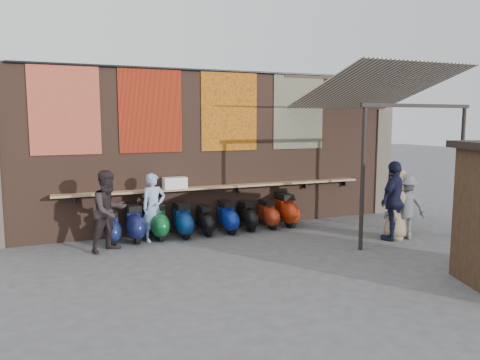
{
  "coord_description": "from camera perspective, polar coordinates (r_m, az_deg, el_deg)",
  "views": [
    {
      "loc": [
        -4.08,
        -8.61,
        2.76
      ],
      "look_at": [
        0.05,
        1.2,
        1.4
      ],
      "focal_mm": 35.0,
      "sensor_mm": 36.0,
      "label": 1
    }
  ],
  "objects": [
    {
      "name": "shopper_navy",
      "position": [
        11.36,
        18.29,
        -2.41
      ],
      "size": [
        1.17,
        0.82,
        1.84
      ],
      "primitive_type": "imported",
      "rotation": [
        0.0,
        0.0,
        3.52
      ],
      "color": "#161832",
      "rests_on": "ground"
    },
    {
      "name": "ground",
      "position": [
        9.92,
        2.45,
        -8.9
      ],
      "size": [
        70.0,
        70.0,
        0.0
      ],
      "primitive_type": "plane",
      "color": "#474749",
      "rests_on": "ground"
    },
    {
      "name": "shopper_tan",
      "position": [
        11.51,
        18.49,
        -2.77
      ],
      "size": [
        0.97,
        0.9,
        1.66
      ],
      "primitive_type": "imported",
      "rotation": [
        0.0,
        0.0,
        0.62
      ],
      "color": "#907B5B",
      "rests_on": "ground"
    },
    {
      "name": "scooter_stool_1",
      "position": [
        11.03,
        -12.77,
        -5.14
      ],
      "size": [
        0.4,
        0.89,
        0.85
      ],
      "primitive_type": null,
      "color": "#13194A",
      "rests_on": "ground"
    },
    {
      "name": "tapestry_orange",
      "position": [
        11.92,
        -1.29,
        8.43
      ],
      "size": [
        1.5,
        0.02,
        2.0
      ],
      "primitive_type": "cube",
      "color": "orange",
      "rests_on": "brick_wall"
    },
    {
      "name": "scooter_stool_6",
      "position": [
        11.86,
        0.89,
        -4.42
      ],
      "size": [
        0.34,
        0.75,
        0.71
      ],
      "primitive_type": null,
      "color": "black",
      "rests_on": "ground"
    },
    {
      "name": "scooter_stool_7",
      "position": [
        12.1,
        3.46,
        -4.18
      ],
      "size": [
        0.34,
        0.76,
        0.72
      ],
      "primitive_type": null,
      "color": "#9B2C14",
      "rests_on": "ground"
    },
    {
      "name": "pier_right",
      "position": [
        14.64,
        16.57,
        4.0
      ],
      "size": [
        0.5,
        0.5,
        4.0
      ],
      "primitive_type": "cube",
      "color": "#4C4238",
      "rests_on": "ground"
    },
    {
      "name": "diner_right",
      "position": [
        10.26,
        -15.67,
        -3.65
      ],
      "size": [
        1.06,
        0.99,
        1.73
      ],
      "primitive_type": "imported",
      "rotation": [
        0.0,
        0.0,
        0.53
      ],
      "color": "#2A2022",
      "rests_on": "ground"
    },
    {
      "name": "awning_header",
      "position": [
        11.03,
        20.83,
        8.47
      ],
      "size": [
        3.0,
        0.08,
        0.08
      ],
      "primitive_type": "cube",
      "color": "black",
      "rests_on": "awning_post_left"
    },
    {
      "name": "eating_counter",
      "position": [
        11.79,
        -2.35,
        -0.83
      ],
      "size": [
        8.0,
        0.32,
        0.05
      ],
      "primitive_type": "cube",
      "color": "#9E7A51",
      "rests_on": "brick_wall"
    },
    {
      "name": "scooter_stool_8",
      "position": [
        12.34,
        5.56,
        -3.67
      ],
      "size": [
        0.4,
        0.9,
        0.85
      ],
      "primitive_type": null,
      "color": "#97230B",
      "rests_on": "ground"
    },
    {
      "name": "awning_post_right",
      "position": [
        12.09,
        25.32,
        0.83
      ],
      "size": [
        0.09,
        0.09,
        3.1
      ],
      "primitive_type": "cylinder",
      "color": "black",
      "rests_on": "ground"
    },
    {
      "name": "hang_rail",
      "position": [
        11.86,
        -2.67,
        13.17
      ],
      "size": [
        9.5,
        0.06,
        0.06
      ],
      "primitive_type": "cylinder",
      "rotation": [
        0.0,
        1.57,
        0.0
      ],
      "color": "black",
      "rests_on": "brick_wall"
    },
    {
      "name": "scooter_stool_0",
      "position": [
        10.96,
        -15.41,
        -5.6
      ],
      "size": [
        0.35,
        0.77,
        0.74
      ],
      "primitive_type": null,
      "color": "navy",
      "rests_on": "ground"
    },
    {
      "name": "scooter_stool_3",
      "position": [
        11.23,
        -7.04,
        -4.89
      ],
      "size": [
        0.38,
        0.85,
        0.81
      ],
      "primitive_type": null,
      "color": "navy",
      "rests_on": "ground"
    },
    {
      "name": "scooter_stool_5",
      "position": [
        11.57,
        -1.55,
        -4.56
      ],
      "size": [
        0.37,
        0.82,
        0.78
      ],
      "primitive_type": null,
      "color": "navy",
      "rests_on": "ground"
    },
    {
      "name": "tapestry_sun",
      "position": [
        11.34,
        -10.84,
        8.36
      ],
      "size": [
        1.5,
        0.02,
        2.0
      ],
      "primitive_type": "cube",
      "color": "#F7330E",
      "rests_on": "brick_wall"
    },
    {
      "name": "tapestry_redgold",
      "position": [
        11.1,
        -20.57,
        8.05
      ],
      "size": [
        1.5,
        0.02,
        2.0
      ],
      "primitive_type": "cube",
      "color": "maroon",
      "rests_on": "brick_wall"
    },
    {
      "name": "awning_canvas",
      "position": [
        12.18,
        15.99,
        10.72
      ],
      "size": [
        3.2,
        3.28,
        0.97
      ],
      "primitive_type": "cube",
      "rotation": [
        -0.28,
        0.0,
        0.0
      ],
      "color": "beige",
      "rests_on": "brick_wall"
    },
    {
      "name": "tapestry_multi",
      "position": [
        12.79,
        7.16,
        8.29
      ],
      "size": [
        1.5,
        0.02,
        2.0
      ],
      "primitive_type": "cube",
      "color": "#22577D",
      "rests_on": "brick_wall"
    },
    {
      "name": "shopper_grey",
      "position": [
        11.59,
        19.48,
        -3.09
      ],
      "size": [
        1.1,
        0.82,
        1.52
      ],
      "primitive_type": "imported",
      "rotation": [
        0.0,
        0.0,
        2.85
      ],
      "color": "slate",
      "rests_on": "ground"
    },
    {
      "name": "shelf_box",
      "position": [
        11.38,
        -7.94,
        -0.36
      ],
      "size": [
        0.56,
        0.29,
        0.27
      ],
      "primitive_type": "cube",
      "color": "white",
      "rests_on": "eating_counter"
    },
    {
      "name": "diner_left",
      "position": [
        10.9,
        -10.48,
        -3.3
      ],
      "size": [
        0.64,
        0.49,
        1.57
      ],
      "primitive_type": "imported",
      "rotation": [
        0.0,
        0.0,
        0.22
      ],
      "color": "#8FAAD0",
      "rests_on": "ground"
    },
    {
      "name": "scooter_stool_2",
      "position": [
        11.14,
        -10.03,
        -4.98
      ],
      "size": [
        0.4,
        0.88,
        0.84
      ],
      "primitive_type": null,
      "color": "#115526",
      "rests_on": "ground"
    },
    {
      "name": "brick_wall",
      "position": [
        12.04,
        -2.99,
        3.65
      ],
      "size": [
        10.0,
        0.4,
        4.0
      ],
      "primitive_type": "cube",
      "color": "brown",
      "rests_on": "ground"
    },
    {
      "name": "scooter_stool_4",
      "position": [
        11.41,
        -4.29,
        -4.95
      ],
      "size": [
        0.33,
        0.73,
        0.7
      ],
      "primitive_type": null,
      "color": "black",
      "rests_on": "ground"
    },
    {
      "name": "awning_ledger",
      "position": [
        13.49,
        11.73,
        12.19
      ],
      "size": [
        3.3,
        0.08,
        0.12
      ],
      "primitive_type": "cube",
      "color": "#33261C",
      "rests_on": "brick_wall"
    },
    {
      "name": "awning_post_left",
      "position": [
        10.18,
        14.72,
        0.21
      ],
      "size": [
        0.09,
        0.09,
        3.1
      ],
      "primitive_type": "cylinder",
      "color": "black",
      "rests_on": "ground"
    }
  ]
}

